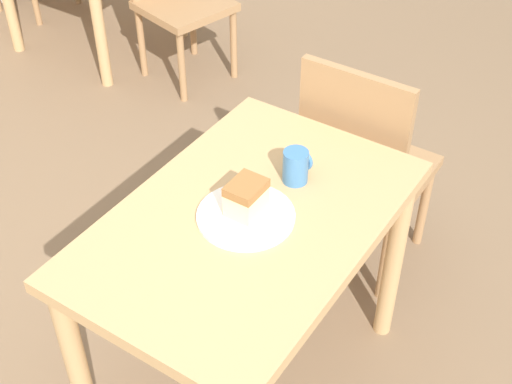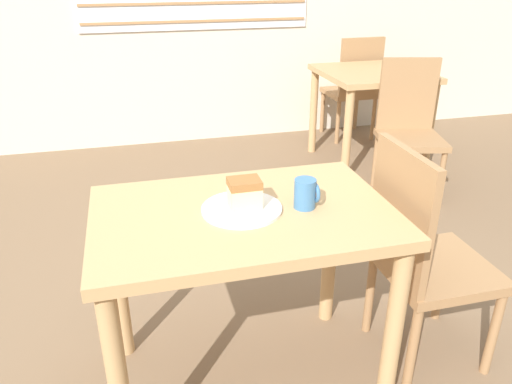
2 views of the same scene
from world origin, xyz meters
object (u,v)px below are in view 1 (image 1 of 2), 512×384
(dining_table_near, at_px, (248,250))
(chair_near_window, at_px, (362,165))
(plate, at_px, (246,216))
(cake_slice, at_px, (246,198))
(coffee_mug, at_px, (296,166))

(dining_table_near, bearing_deg, chair_near_window, -2.25)
(dining_table_near, distance_m, chair_near_window, 0.69)
(plate, bearing_deg, chair_near_window, -2.34)
(cake_slice, distance_m, coffee_mug, 0.20)
(chair_near_window, xyz_separation_m, coffee_mug, (-0.47, -0.00, 0.31))
(chair_near_window, distance_m, cake_slice, 0.75)
(plate, xyz_separation_m, coffee_mug, (0.21, -0.03, 0.04))
(dining_table_near, height_order, coffee_mug, coffee_mug)
(chair_near_window, height_order, plate, chair_near_window)
(dining_table_near, xyz_separation_m, plate, (-0.01, 0.00, 0.13))
(coffee_mug, bearing_deg, cake_slice, 170.32)
(dining_table_near, distance_m, plate, 0.13)
(dining_table_near, relative_size, plate, 3.72)
(cake_slice, bearing_deg, dining_table_near, -131.82)
(dining_table_near, height_order, plate, plate)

